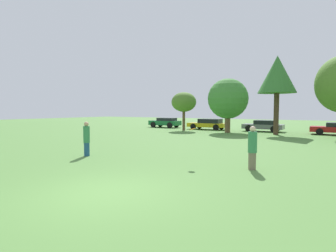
{
  "coord_description": "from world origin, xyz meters",
  "views": [
    {
      "loc": [
        5.39,
        -5.19,
        2.3
      ],
      "look_at": [
        -1.21,
        5.22,
        1.55
      ],
      "focal_mm": 28.66,
      "sensor_mm": 36.0,
      "label": 1
    }
  ],
  "objects_px": {
    "person_catcher": "(252,148)",
    "parked_car_green": "(165,122)",
    "frisbee": "(193,129)",
    "tree_1": "(228,99)",
    "parked_car_yellow": "(208,124)",
    "tree_2": "(277,75)",
    "tree_0": "(184,102)",
    "person_thrower": "(87,139)",
    "parked_car_grey": "(264,125)"
  },
  "relations": [
    {
      "from": "person_catcher",
      "to": "frisbee",
      "type": "relative_size",
      "value": 6.41
    },
    {
      "from": "parked_car_yellow",
      "to": "tree_1",
      "type": "bearing_deg",
      "value": 140.38
    },
    {
      "from": "person_catcher",
      "to": "parked_car_green",
      "type": "bearing_deg",
      "value": -59.1
    },
    {
      "from": "tree_2",
      "to": "parked_car_yellow",
      "type": "height_order",
      "value": "tree_2"
    },
    {
      "from": "person_catcher",
      "to": "parked_car_yellow",
      "type": "xyz_separation_m",
      "value": [
        -9.96,
        18.39,
        -0.18
      ]
    },
    {
      "from": "person_catcher",
      "to": "frisbee",
      "type": "bearing_deg",
      "value": -1.97
    },
    {
      "from": "frisbee",
      "to": "parked_car_yellow",
      "type": "relative_size",
      "value": 0.06
    },
    {
      "from": "frisbee",
      "to": "parked_car_green",
      "type": "xyz_separation_m",
      "value": [
        -13.77,
        19.1,
        -0.81
      ]
    },
    {
      "from": "parked_car_yellow",
      "to": "parked_car_grey",
      "type": "xyz_separation_m",
      "value": [
        6.12,
        0.5,
        -0.02
      ]
    },
    {
      "from": "parked_car_green",
      "to": "parked_car_yellow",
      "type": "distance_m",
      "value": 6.21
    },
    {
      "from": "frisbee",
      "to": "tree_1",
      "type": "bearing_deg",
      "value": 104.91
    },
    {
      "from": "tree_2",
      "to": "person_catcher",
      "type": "bearing_deg",
      "value": -82.56
    },
    {
      "from": "tree_0",
      "to": "parked_car_yellow",
      "type": "relative_size",
      "value": 0.93
    },
    {
      "from": "person_catcher",
      "to": "tree_1",
      "type": "bearing_deg",
      "value": -76.84
    },
    {
      "from": "frisbee",
      "to": "parked_car_green",
      "type": "relative_size",
      "value": 0.06
    },
    {
      "from": "tree_2",
      "to": "parked_car_yellow",
      "type": "relative_size",
      "value": 1.58
    },
    {
      "from": "frisbee",
      "to": "tree_1",
      "type": "distance_m",
      "value": 16.71
    },
    {
      "from": "tree_0",
      "to": "parked_car_yellow",
      "type": "bearing_deg",
      "value": 55.38
    },
    {
      "from": "person_catcher",
      "to": "tree_0",
      "type": "bearing_deg",
      "value": -63.15
    },
    {
      "from": "frisbee",
      "to": "tree_2",
      "type": "xyz_separation_m",
      "value": [
        0.34,
        16.11,
        3.96
      ]
    },
    {
      "from": "frisbee",
      "to": "tree_0",
      "type": "distance_m",
      "value": 18.71
    },
    {
      "from": "person_thrower",
      "to": "parked_car_green",
      "type": "xyz_separation_m",
      "value": [
        -8.41,
        20.11,
        -0.19
      ]
    },
    {
      "from": "person_catcher",
      "to": "parked_car_green",
      "type": "relative_size",
      "value": 0.41
    },
    {
      "from": "parked_car_grey",
      "to": "frisbee",
      "type": "bearing_deg",
      "value": 93.83
    },
    {
      "from": "person_catcher",
      "to": "parked_car_green",
      "type": "distance_m",
      "value": 24.77
    },
    {
      "from": "tree_0",
      "to": "parked_car_grey",
      "type": "relative_size",
      "value": 1.04
    },
    {
      "from": "person_thrower",
      "to": "frisbee",
      "type": "distance_m",
      "value": 5.49
    },
    {
      "from": "tree_2",
      "to": "tree_0",
      "type": "bearing_deg",
      "value": 179.94
    },
    {
      "from": "frisbee",
      "to": "tree_0",
      "type": "bearing_deg",
      "value": 120.16
    },
    {
      "from": "tree_0",
      "to": "tree_1",
      "type": "distance_m",
      "value": 5.1
    },
    {
      "from": "person_thrower",
      "to": "parked_car_yellow",
      "type": "distance_m",
      "value": 19.86
    },
    {
      "from": "parked_car_green",
      "to": "parked_car_yellow",
      "type": "xyz_separation_m",
      "value": [
        6.2,
        -0.37,
        -0.02
      ]
    },
    {
      "from": "tree_2",
      "to": "parked_car_green",
      "type": "relative_size",
      "value": 1.76
    },
    {
      "from": "tree_1",
      "to": "tree_2",
      "type": "bearing_deg",
      "value": 0.79
    },
    {
      "from": "person_catcher",
      "to": "parked_car_yellow",
      "type": "relative_size",
      "value": 0.37
    },
    {
      "from": "tree_0",
      "to": "tree_2",
      "type": "height_order",
      "value": "tree_2"
    },
    {
      "from": "parked_car_green",
      "to": "parked_car_yellow",
      "type": "height_order",
      "value": "parked_car_green"
    },
    {
      "from": "frisbee",
      "to": "tree_0",
      "type": "height_order",
      "value": "tree_0"
    },
    {
      "from": "tree_0",
      "to": "person_thrower",
      "type": "bearing_deg",
      "value": -76.83
    },
    {
      "from": "tree_1",
      "to": "parked_car_grey",
      "type": "bearing_deg",
      "value": 48.34
    },
    {
      "from": "parked_car_yellow",
      "to": "parked_car_green",
      "type": "bearing_deg",
      "value": -3.9
    },
    {
      "from": "parked_car_green",
      "to": "parked_car_grey",
      "type": "height_order",
      "value": "parked_car_green"
    },
    {
      "from": "parked_car_yellow",
      "to": "parked_car_grey",
      "type": "distance_m",
      "value": 6.14
    },
    {
      "from": "parked_car_yellow",
      "to": "tree_2",
      "type": "bearing_deg",
      "value": 161.21
    },
    {
      "from": "person_thrower",
      "to": "tree_0",
      "type": "height_order",
      "value": "tree_0"
    },
    {
      "from": "person_thrower",
      "to": "parked_car_grey",
      "type": "height_order",
      "value": "person_thrower"
    },
    {
      "from": "person_thrower",
      "to": "frisbee",
      "type": "relative_size",
      "value": 6.54
    },
    {
      "from": "person_thrower",
      "to": "tree_2",
      "type": "height_order",
      "value": "tree_2"
    },
    {
      "from": "person_thrower",
      "to": "person_catcher",
      "type": "height_order",
      "value": "person_thrower"
    },
    {
      "from": "tree_0",
      "to": "parked_car_green",
      "type": "xyz_separation_m",
      "value": [
        -4.4,
        2.98,
        -2.44
      ]
    }
  ]
}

